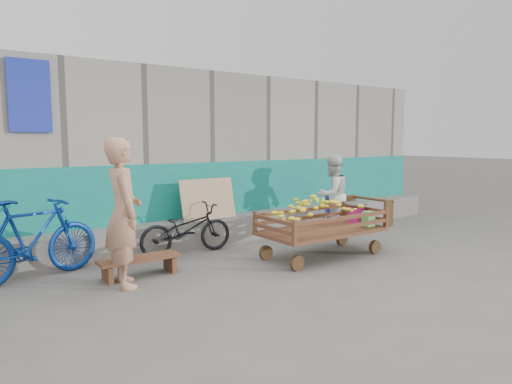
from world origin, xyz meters
TOP-DOWN VIEW (x-y plane):
  - ground at (0.00, 0.00)m, footprint 80.00×80.00m
  - building_wall at (-0.00, 4.05)m, footprint 12.00×3.50m
  - banana_cart at (1.33, 0.56)m, footprint 2.13×0.97m
  - bench at (-1.31, 1.20)m, footprint 1.07×0.32m
  - vendor_man at (-1.60, 0.95)m, footprint 0.53×0.72m
  - woman at (2.69, 1.69)m, footprint 0.75×0.60m
  - child at (2.69, 1.72)m, footprint 0.47×0.36m
  - bicycle_dark at (-0.26, 1.93)m, footprint 1.55×0.63m
  - bicycle_blue at (-2.48, 1.85)m, footprint 1.84×0.95m

SIDE VIEW (x-z plane):
  - ground at x=0.00m, z-range 0.00..0.00m
  - bench at x=-1.31m, z-range 0.06..0.33m
  - bicycle_dark at x=-0.26m, z-range 0.00..0.80m
  - child at x=2.69m, z-range 0.00..0.86m
  - bicycle_blue at x=-2.48m, z-range 0.00..1.07m
  - banana_cart at x=1.33m, z-range 0.16..1.07m
  - woman at x=2.69m, z-range 0.00..1.51m
  - vendor_man at x=-1.60m, z-range 0.00..1.83m
  - building_wall at x=0.00m, z-range -0.03..2.97m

